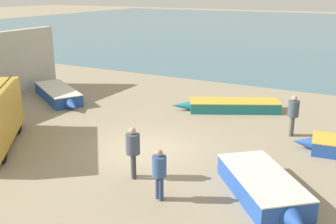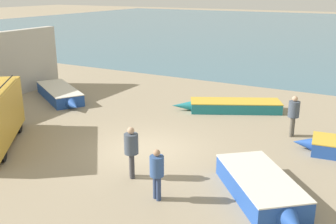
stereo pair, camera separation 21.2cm
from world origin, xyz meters
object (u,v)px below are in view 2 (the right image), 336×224
(fisherman_0, at_px, (294,112))
(fisherman_1, at_px, (131,148))
(fishing_rowboat_0, at_px, (262,188))
(fishing_rowboat_3, at_px, (60,94))
(fisherman_2, at_px, (157,170))
(fishing_rowboat_2, at_px, (232,106))

(fisherman_0, xyz_separation_m, fisherman_1, (-3.81, -6.40, 0.00))
(fishing_rowboat_0, height_order, fisherman_1, fisherman_1)
(fishing_rowboat_3, height_order, fisherman_1, fisherman_1)
(fishing_rowboat_3, height_order, fisherman_0, fisherman_0)
(fisherman_1, relative_size, fisherman_2, 1.10)
(fishing_rowboat_3, height_order, fisherman_2, fisherman_2)
(fisherman_1, bearing_deg, fishing_rowboat_3, -73.10)
(fisherman_0, bearing_deg, fishing_rowboat_3, 5.45)
(fisherman_2, bearing_deg, fisherman_0, -174.56)
(fishing_rowboat_3, bearing_deg, fisherman_2, -2.35)
(fishing_rowboat_0, relative_size, fisherman_1, 2.25)
(fishing_rowboat_3, distance_m, fisherman_1, 10.65)
(fishing_rowboat_3, distance_m, fisherman_2, 12.30)
(fishing_rowboat_0, relative_size, fisherman_0, 2.25)
(fishing_rowboat_0, height_order, fishing_rowboat_2, fishing_rowboat_0)
(fishing_rowboat_0, height_order, fisherman_2, fisherman_2)
(fishing_rowboat_2, height_order, fisherman_2, fisherman_2)
(fishing_rowboat_3, bearing_deg, fisherman_1, -2.91)
(fisherman_0, bearing_deg, fishing_rowboat_0, 96.76)
(fishing_rowboat_3, relative_size, fisherman_0, 2.92)
(fisherman_0, xyz_separation_m, fisherman_2, (-2.36, -7.24, -0.09))
(fishing_rowboat_2, bearing_deg, fisherman_1, 61.08)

